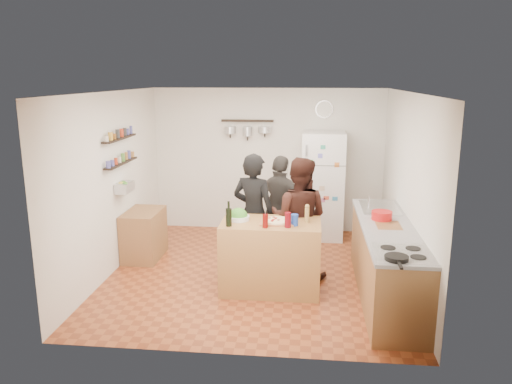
# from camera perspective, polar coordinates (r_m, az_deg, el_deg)

# --- Properties ---
(room_shell) EXTENTS (4.20, 4.20, 4.20)m
(room_shell) POSITION_cam_1_polar(r_m,az_deg,el_deg) (7.09, 0.25, 1.32)
(room_shell) COLOR brown
(room_shell) RESTS_ON ground
(prep_island) EXTENTS (1.25, 0.72, 0.91)m
(prep_island) POSITION_cam_1_polar(r_m,az_deg,el_deg) (6.43, 1.69, -7.34)
(prep_island) COLOR #A46F3C
(prep_island) RESTS_ON floor
(pizza_board) EXTENTS (0.42, 0.34, 0.02)m
(pizza_board) POSITION_cam_1_polar(r_m,az_deg,el_deg) (6.26, 2.43, -3.44)
(pizza_board) COLOR #965A36
(pizza_board) RESTS_ON prep_island
(pizza) EXTENTS (0.34, 0.34, 0.02)m
(pizza) POSITION_cam_1_polar(r_m,az_deg,el_deg) (6.25, 2.43, -3.27)
(pizza) COLOR beige
(pizza) RESTS_ON pizza_board
(salad_bowl) EXTENTS (0.28, 0.28, 0.06)m
(salad_bowl) POSITION_cam_1_polar(r_m,az_deg,el_deg) (6.37, -2.02, -2.97)
(salad_bowl) COLOR silver
(salad_bowl) RESTS_ON prep_island
(wine_bottle) EXTENTS (0.07, 0.07, 0.22)m
(wine_bottle) POSITION_cam_1_polar(r_m,az_deg,el_deg) (6.10, -3.13, -2.90)
(wine_bottle) COLOR black
(wine_bottle) RESTS_ON prep_island
(wine_glass_near) EXTENTS (0.07, 0.07, 0.17)m
(wine_glass_near) POSITION_cam_1_polar(r_m,az_deg,el_deg) (6.04, 1.07, -3.34)
(wine_glass_near) COLOR #550907
(wine_glass_near) RESTS_ON prep_island
(wine_glass_far) EXTENTS (0.08, 0.08, 0.19)m
(wine_glass_far) POSITION_cam_1_polar(r_m,az_deg,el_deg) (6.05, 3.65, -3.20)
(wine_glass_far) COLOR #58070F
(wine_glass_far) RESTS_ON prep_island
(pepper_mill) EXTENTS (0.06, 0.06, 0.18)m
(pepper_mill) POSITION_cam_1_polar(r_m,az_deg,el_deg) (6.29, 5.85, -2.63)
(pepper_mill) COLOR olive
(pepper_mill) RESTS_ON prep_island
(salt_canister) EXTENTS (0.09, 0.09, 0.14)m
(salt_canister) POSITION_cam_1_polar(r_m,az_deg,el_deg) (6.14, 4.43, -3.21)
(salt_canister) COLOR navy
(salt_canister) RESTS_ON prep_island
(person_left) EXTENTS (0.72, 0.59, 1.69)m
(person_left) POSITION_cam_1_polar(r_m,az_deg,el_deg) (6.88, -0.27, -2.52)
(person_left) COLOR black
(person_left) RESTS_ON floor
(person_center) EXTENTS (0.91, 0.77, 1.66)m
(person_center) POSITION_cam_1_polar(r_m,az_deg,el_deg) (6.75, 4.90, -3.01)
(person_center) COLOR black
(person_center) RESTS_ON floor
(person_back) EXTENTS (1.00, 0.74, 1.58)m
(person_back) POSITION_cam_1_polar(r_m,az_deg,el_deg) (7.35, 2.84, -1.94)
(person_back) COLOR #2B2826
(person_back) RESTS_ON floor
(counter_run) EXTENTS (0.63, 2.63, 0.90)m
(counter_run) POSITION_cam_1_polar(r_m,az_deg,el_deg) (6.46, 14.68, -7.75)
(counter_run) COLOR #9E7042
(counter_run) RESTS_ON floor
(stove_top) EXTENTS (0.60, 0.62, 0.02)m
(stove_top) POSITION_cam_1_polar(r_m,az_deg,el_deg) (5.42, 16.42, -6.77)
(stove_top) COLOR white
(stove_top) RESTS_ON counter_run
(skillet) EXTENTS (0.24, 0.24, 0.05)m
(skillet) POSITION_cam_1_polar(r_m,az_deg,el_deg) (5.19, 15.77, -7.26)
(skillet) COLOR black
(skillet) RESTS_ON stove_top
(sink) EXTENTS (0.50, 0.80, 0.03)m
(sink) POSITION_cam_1_polar(r_m,az_deg,el_deg) (7.12, 13.92, -1.81)
(sink) COLOR silver
(sink) RESTS_ON counter_run
(cutting_board) EXTENTS (0.30, 0.40, 0.02)m
(cutting_board) POSITION_cam_1_polar(r_m,az_deg,el_deg) (6.34, 14.89, -3.77)
(cutting_board) COLOR brown
(cutting_board) RESTS_ON counter_run
(red_bowl) EXTENTS (0.26, 0.26, 0.11)m
(red_bowl) POSITION_cam_1_polar(r_m,az_deg,el_deg) (6.54, 14.18, -2.61)
(red_bowl) COLOR red
(red_bowl) RESTS_ON counter_run
(fridge) EXTENTS (0.70, 0.68, 1.80)m
(fridge) POSITION_cam_1_polar(r_m,az_deg,el_deg) (8.46, 7.60, 0.74)
(fridge) COLOR white
(fridge) RESTS_ON floor
(wall_clock) EXTENTS (0.30, 0.03, 0.30)m
(wall_clock) POSITION_cam_1_polar(r_m,az_deg,el_deg) (8.62, 7.80, 9.36)
(wall_clock) COLOR silver
(wall_clock) RESTS_ON back_wall
(spice_shelf_lower) EXTENTS (0.12, 1.00, 0.02)m
(spice_shelf_lower) POSITION_cam_1_polar(r_m,az_deg,el_deg) (7.31, -15.15, 3.21)
(spice_shelf_lower) COLOR black
(spice_shelf_lower) RESTS_ON left_wall
(spice_shelf_upper) EXTENTS (0.12, 1.00, 0.02)m
(spice_shelf_upper) POSITION_cam_1_polar(r_m,az_deg,el_deg) (7.26, -15.32, 5.93)
(spice_shelf_upper) COLOR black
(spice_shelf_upper) RESTS_ON left_wall
(produce_basket) EXTENTS (0.18, 0.35, 0.14)m
(produce_basket) POSITION_cam_1_polar(r_m,az_deg,el_deg) (7.37, -14.77, 0.53)
(produce_basket) COLOR silver
(produce_basket) RESTS_ON left_wall
(side_table) EXTENTS (0.50, 0.80, 0.73)m
(side_table) POSITION_cam_1_polar(r_m,az_deg,el_deg) (7.74, -12.67, -4.76)
(side_table) COLOR #95613E
(side_table) RESTS_ON floor
(pot_rack) EXTENTS (0.90, 0.04, 0.04)m
(pot_rack) POSITION_cam_1_polar(r_m,az_deg,el_deg) (8.61, -0.99, 8.14)
(pot_rack) COLOR black
(pot_rack) RESTS_ON back_wall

